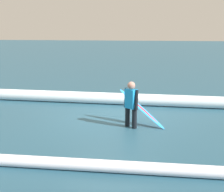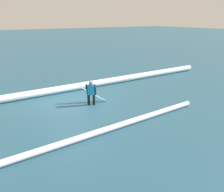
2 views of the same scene
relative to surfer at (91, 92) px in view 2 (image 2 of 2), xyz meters
name	(u,v)px [view 2 (image 2 of 2)]	position (x,y,z in m)	size (l,w,h in m)	color
ground_plane	(73,103)	(0.76, -0.75, -0.73)	(171.12, 171.12, 0.00)	#234D63
surfer	(91,92)	(0.00, 0.00, 0.00)	(0.43, 0.48, 1.31)	black
surfboard	(93,93)	(-0.26, -0.33, -0.24)	(1.51, 0.92, 0.99)	#268CE5
wave_crest_foreground	(75,87)	(-0.30, -2.87, -0.51)	(0.43, 0.43, 21.89)	white
wave_crest_midground	(48,149)	(3.42, 3.33, -0.60)	(0.24, 0.24, 15.32)	white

